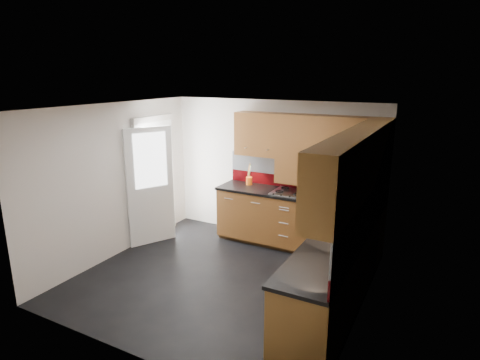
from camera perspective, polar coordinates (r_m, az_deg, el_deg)
The scene contains 14 objects.
room at distance 5.30m, azimuth -2.86°, elevation 0.51°, with size 4.00×3.80×2.64m.
base_cabinets at distance 5.86m, azimuth 10.10°, elevation -9.28°, with size 2.70×3.20×0.95m.
countertop at distance 5.67m, azimuth 10.15°, elevation -4.86°, with size 2.72×3.22×0.04m.
backsplash at distance 5.73m, azimuth 13.09°, elevation -1.76°, with size 2.70×3.20×0.54m.
upper_cabinets at distance 5.46m, azimuth 12.59°, elevation 4.24°, with size 2.50×3.20×0.72m.
extractor_hood at distance 6.61m, azimuth 7.84°, elevation 1.30°, with size 0.60×0.33×0.40m, color #5C2B14.
glass_cabinet at distance 5.63m, azimuth 18.11°, elevation 4.45°, with size 0.32×0.80×0.66m.
back_door at distance 7.02m, azimuth -12.21°, elevation -0.17°, with size 0.42×1.19×2.04m.
gas_hob at distance 6.54m, azimuth 7.23°, elevation -1.77°, with size 0.59×0.52×0.05m.
utensil_pot at distance 6.98m, azimuth 1.30°, elevation 0.06°, with size 0.11×0.11×0.39m.
toaster at distance 6.36m, azimuth 18.19°, elevation -2.24°, with size 0.27×0.21×0.17m.
food_processor at distance 5.17m, azimuth 14.72°, elevation -5.37°, with size 0.17×0.17×0.28m.
paper_towel at distance 5.16m, azimuth 15.31°, elevation -5.64°, with size 0.11×0.11×0.22m, color white.
orange_cloth at distance 5.80m, azimuth 16.65°, elevation -4.52°, with size 0.15×0.13×0.02m, color orange.
Camera 1 is at (2.64, -4.41, 2.80)m, focal length 30.00 mm.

